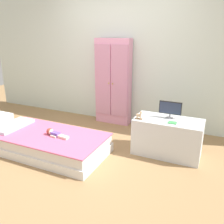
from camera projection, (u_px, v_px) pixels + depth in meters
ground_plane at (81, 155)px, 3.50m from camera, size 10.00×10.00×0.02m
back_wall at (122, 53)px, 4.42m from camera, size 6.40×0.05×2.70m
bed at (48, 143)px, 3.55m from camera, size 1.76×0.88×0.29m
pillow at (13, 125)px, 3.77m from camera, size 0.32×0.63×0.05m
doll at (53, 133)px, 3.44m from camera, size 0.39×0.14×0.10m
wardrobe at (113, 82)px, 4.50m from camera, size 0.68×0.24×1.62m
tv_stand at (167, 137)px, 3.44m from camera, size 0.96×0.48×0.54m
tv_monitor at (170, 108)px, 3.38m from camera, size 0.32×0.10×0.24m
rocking_horse_toy at (139, 115)px, 3.35m from camera, size 0.11×0.04×0.13m
book_green at (172, 123)px, 3.23m from camera, size 0.11×0.09×0.01m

